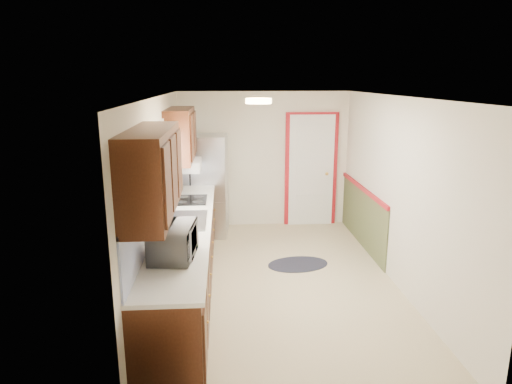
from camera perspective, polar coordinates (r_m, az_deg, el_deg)
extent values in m
cube|color=tan|center=(6.12, 3.00, -11.24)|extent=(3.20, 5.20, 0.12)
cube|color=white|center=(5.54, 3.32, 11.81)|extent=(3.20, 5.20, 0.12)
cube|color=beige|center=(8.15, 0.98, 4.04)|extent=(3.20, 0.10, 2.40)
cube|color=beige|center=(3.38, 8.46, -10.77)|extent=(3.20, 0.10, 2.40)
cube|color=beige|center=(5.73, -11.91, -0.55)|extent=(0.10, 5.20, 2.40)
cube|color=beige|center=(6.08, 17.31, -0.04)|extent=(0.10, 5.20, 2.40)
cube|color=#37190C|center=(5.65, -8.88, -8.65)|extent=(0.60, 4.00, 0.90)
cube|color=white|center=(5.48, -8.91, -4.11)|extent=(0.63, 4.00, 0.04)
cube|color=#6183EC|center=(5.44, -12.21, -1.18)|extent=(0.02, 4.00, 0.55)
cube|color=#37190C|center=(4.02, -12.88, 2.41)|extent=(0.35, 1.40, 0.75)
cube|color=#37190C|center=(6.67, -9.43, 7.06)|extent=(0.35, 1.20, 0.75)
cube|color=white|center=(5.44, -12.25, 3.21)|extent=(0.02, 1.00, 0.90)
cube|color=#DF5C29|center=(5.39, -11.96, 6.88)|extent=(0.05, 1.12, 0.24)
cube|color=#B7B7BC|center=(5.57, -8.88, -3.55)|extent=(0.52, 0.82, 0.02)
cube|color=white|center=(6.78, -8.82, 3.35)|extent=(0.45, 0.60, 0.15)
cube|color=maroon|center=(8.27, 6.88, 2.68)|extent=(0.94, 0.05, 2.08)
cube|color=white|center=(8.25, 6.91, 2.64)|extent=(0.80, 0.04, 2.00)
cube|color=#464D2B|center=(7.50, 13.15, -3.10)|extent=(0.02, 2.30, 0.90)
cube|color=maroon|center=(7.38, 13.25, 0.38)|extent=(0.04, 2.30, 0.06)
cylinder|color=#FFD88C|center=(5.32, 0.32, 11.31)|extent=(0.30, 0.30, 0.06)
imported|color=white|center=(4.42, -10.32, -5.69)|extent=(0.37, 0.61, 0.39)
cube|color=#B7B7BC|center=(7.75, -6.27, 0.82)|extent=(0.76, 0.72, 1.70)
cylinder|color=black|center=(7.43, -8.18, -0.51)|extent=(0.02, 0.02, 1.19)
ellipsoid|color=black|center=(6.69, 5.26, -8.98)|extent=(0.96, 0.71, 0.01)
cube|color=black|center=(6.48, -8.21, -0.99)|extent=(0.46, 0.55, 0.02)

